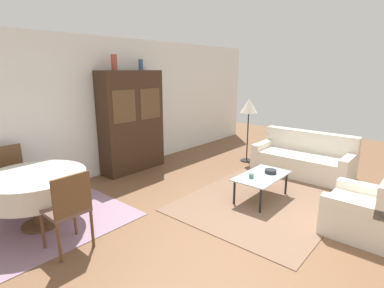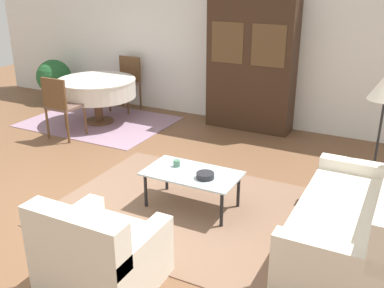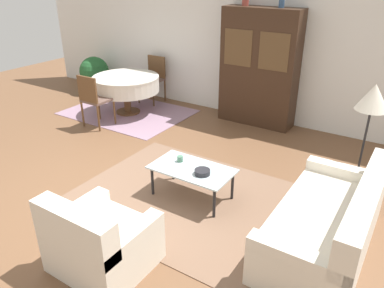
{
  "view_description": "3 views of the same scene",
  "coord_description": "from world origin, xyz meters",
  "px_view_note": "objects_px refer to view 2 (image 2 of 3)",
  "views": [
    {
      "loc": [
        -3.26,
        -1.55,
        2.09
      ],
      "look_at": [
        0.2,
        1.4,
        0.95
      ],
      "focal_mm": 28.0,
      "sensor_mm": 36.0,
      "label": 1
    },
    {
      "loc": [
        2.96,
        -3.34,
        2.47
      ],
      "look_at": [
        0.96,
        0.56,
        0.75
      ],
      "focal_mm": 42.0,
      "sensor_mm": 36.0,
      "label": 2
    },
    {
      "loc": [
        3.16,
        -2.84,
        2.67
      ],
      "look_at": [
        0.96,
        0.56,
        0.75
      ],
      "focal_mm": 35.0,
      "sensor_mm": 36.0,
      "label": 3
    }
  ],
  "objects_px": {
    "potted_plant": "(54,78)",
    "dining_chair_far": "(127,80)",
    "coffee_table": "(192,176)",
    "dining_chair_near": "(61,103)",
    "bowl": "(205,176)",
    "cup": "(177,163)",
    "dining_table": "(97,88)",
    "display_cabinet": "(251,65)",
    "armchair": "(99,255)",
    "couch": "(354,223)"
  },
  "relations": [
    {
      "from": "bowl",
      "to": "potted_plant",
      "type": "xyz_separation_m",
      "value": [
        -4.5,
        2.58,
        0.03
      ]
    },
    {
      "from": "armchair",
      "to": "couch",
      "type": "bearing_deg",
      "value": 39.84
    },
    {
      "from": "couch",
      "to": "cup",
      "type": "relative_size",
      "value": 24.57
    },
    {
      "from": "armchair",
      "to": "dining_chair_near",
      "type": "height_order",
      "value": "dining_chair_near"
    },
    {
      "from": "dining_chair_far",
      "to": "bowl",
      "type": "bearing_deg",
      "value": 136.33
    },
    {
      "from": "armchair",
      "to": "display_cabinet",
      "type": "height_order",
      "value": "display_cabinet"
    },
    {
      "from": "armchair",
      "to": "display_cabinet",
      "type": "distance_m",
      "value": 4.39
    },
    {
      "from": "couch",
      "to": "dining_chair_far",
      "type": "height_order",
      "value": "dining_chair_far"
    },
    {
      "from": "display_cabinet",
      "to": "dining_chair_far",
      "type": "xyz_separation_m",
      "value": [
        -2.36,
        -0.06,
        -0.47
      ]
    },
    {
      "from": "coffee_table",
      "to": "dining_chair_far",
      "type": "height_order",
      "value": "dining_chair_far"
    },
    {
      "from": "dining_chair_far",
      "to": "cup",
      "type": "bearing_deg",
      "value": 133.35
    },
    {
      "from": "display_cabinet",
      "to": "bowl",
      "type": "xyz_separation_m",
      "value": [
        0.57,
        -2.86,
        -0.59
      ]
    },
    {
      "from": "armchair",
      "to": "dining_chair_far",
      "type": "bearing_deg",
      "value": 122.18
    },
    {
      "from": "couch",
      "to": "potted_plant",
      "type": "height_order",
      "value": "couch"
    },
    {
      "from": "dining_table",
      "to": "dining_chair_near",
      "type": "distance_m",
      "value": 0.87
    },
    {
      "from": "coffee_table",
      "to": "dining_table",
      "type": "xyz_separation_m",
      "value": [
        -2.75,
        1.87,
        0.22
      ]
    },
    {
      "from": "coffee_table",
      "to": "dining_table",
      "type": "distance_m",
      "value": 3.33
    },
    {
      "from": "coffee_table",
      "to": "bowl",
      "type": "height_order",
      "value": "bowl"
    },
    {
      "from": "dining_chair_far",
      "to": "potted_plant",
      "type": "distance_m",
      "value": 1.58
    },
    {
      "from": "couch",
      "to": "armchair",
      "type": "bearing_deg",
      "value": 129.84
    },
    {
      "from": "couch",
      "to": "dining_chair_near",
      "type": "height_order",
      "value": "dining_chair_near"
    },
    {
      "from": "armchair",
      "to": "dining_chair_far",
      "type": "relative_size",
      "value": 0.92
    },
    {
      "from": "cup",
      "to": "potted_plant",
      "type": "height_order",
      "value": "potted_plant"
    },
    {
      "from": "coffee_table",
      "to": "dining_chair_near",
      "type": "xyz_separation_m",
      "value": [
        -2.75,
        1.01,
        0.18
      ]
    },
    {
      "from": "dining_chair_far",
      "to": "potted_plant",
      "type": "relative_size",
      "value": 1.16
    },
    {
      "from": "bowl",
      "to": "armchair",
      "type": "bearing_deg",
      "value": -99.81
    },
    {
      "from": "dining_table",
      "to": "coffee_table",
      "type": "bearing_deg",
      "value": -34.31
    },
    {
      "from": "cup",
      "to": "potted_plant",
      "type": "xyz_separation_m",
      "value": [
        -4.09,
        2.46,
        0.02
      ]
    },
    {
      "from": "armchair",
      "to": "coffee_table",
      "type": "distance_m",
      "value": 1.52
    },
    {
      "from": "dining_table",
      "to": "dining_chair_far",
      "type": "xyz_separation_m",
      "value": [
        0.0,
        0.87,
        -0.04
      ]
    },
    {
      "from": "coffee_table",
      "to": "dining_chair_far",
      "type": "bearing_deg",
      "value": 135.07
    },
    {
      "from": "couch",
      "to": "display_cabinet",
      "type": "bearing_deg",
      "value": 36.04
    },
    {
      "from": "couch",
      "to": "coffee_table",
      "type": "height_order",
      "value": "couch"
    },
    {
      "from": "bowl",
      "to": "cup",
      "type": "bearing_deg",
      "value": 162.8
    },
    {
      "from": "cup",
      "to": "dining_chair_near",
      "type": "bearing_deg",
      "value": 159.57
    },
    {
      "from": "armchair",
      "to": "dining_table",
      "type": "height_order",
      "value": "armchair"
    },
    {
      "from": "dining_chair_near",
      "to": "coffee_table",
      "type": "bearing_deg",
      "value": -20.16
    },
    {
      "from": "armchair",
      "to": "cup",
      "type": "distance_m",
      "value": 1.6
    },
    {
      "from": "couch",
      "to": "dining_table",
      "type": "relative_size",
      "value": 1.44
    },
    {
      "from": "dining_table",
      "to": "potted_plant",
      "type": "xyz_separation_m",
      "value": [
        -1.57,
        0.65,
        -0.12
      ]
    },
    {
      "from": "display_cabinet",
      "to": "bowl",
      "type": "relative_size",
      "value": 10.87
    },
    {
      "from": "coffee_table",
      "to": "bowl",
      "type": "xyz_separation_m",
      "value": [
        0.18,
        -0.06,
        0.07
      ]
    },
    {
      "from": "couch",
      "to": "display_cabinet",
      "type": "xyz_separation_m",
      "value": [
        -2.08,
        2.85,
        0.74
      ]
    },
    {
      "from": "bowl",
      "to": "display_cabinet",
      "type": "bearing_deg",
      "value": 101.23
    },
    {
      "from": "display_cabinet",
      "to": "potted_plant",
      "type": "height_order",
      "value": "display_cabinet"
    },
    {
      "from": "potted_plant",
      "to": "dining_chair_far",
      "type": "bearing_deg",
      "value": 7.8
    },
    {
      "from": "couch",
      "to": "coffee_table",
      "type": "distance_m",
      "value": 1.69
    },
    {
      "from": "potted_plant",
      "to": "dining_chair_near",
      "type": "bearing_deg",
      "value": -44.08
    },
    {
      "from": "couch",
      "to": "dining_table",
      "type": "distance_m",
      "value": 4.85
    },
    {
      "from": "coffee_table",
      "to": "couch",
      "type": "bearing_deg",
      "value": -1.66
    }
  ]
}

